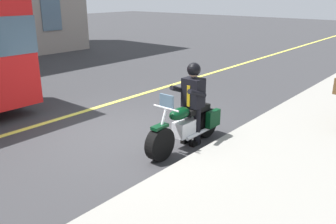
% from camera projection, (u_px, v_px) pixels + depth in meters
% --- Properties ---
extents(ground_plane, '(80.00, 80.00, 0.00)m').
position_uv_depth(ground_plane, '(122.00, 134.00, 8.06)').
color(ground_plane, '#333335').
extents(sidewalk_curb, '(60.00, 5.00, 0.15)m').
position_uv_depth(sidewalk_curb, '(329.00, 203.00, 5.30)').
color(sidewalk_curb, gray).
rests_on(sidewalk_curb, ground_plane).
extents(lane_center_stripe, '(60.00, 0.16, 0.01)m').
position_uv_depth(lane_center_stripe, '(70.00, 116.00, 9.28)').
color(lane_center_stripe, '#E5DB4C').
rests_on(lane_center_stripe, ground_plane).
extents(motorcycle_main, '(2.21, 0.60, 1.26)m').
position_uv_depth(motorcycle_main, '(187.00, 126.00, 7.32)').
color(motorcycle_main, black).
rests_on(motorcycle_main, ground_plane).
extents(rider_main, '(0.62, 0.54, 1.74)m').
position_uv_depth(rider_main, '(193.00, 97.00, 7.27)').
color(rider_main, black).
rests_on(rider_main, ground_plane).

